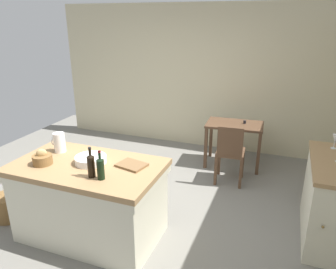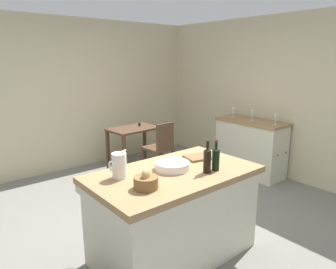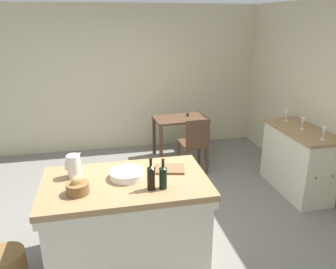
# 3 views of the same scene
# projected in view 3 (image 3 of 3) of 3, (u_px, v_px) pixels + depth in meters

# --- Properties ---
(ground_plane) EXTENTS (6.76, 6.76, 0.00)m
(ground_plane) POSITION_uv_depth(u_px,v_px,m) (142.00, 222.00, 4.01)
(ground_plane) COLOR slate
(wall_back) EXTENTS (5.32, 0.12, 2.60)m
(wall_back) POSITION_uv_depth(u_px,v_px,m) (121.00, 79.00, 5.96)
(wall_back) COLOR beige
(wall_back) RESTS_ON ground
(island_table) EXTENTS (1.59, 0.93, 0.88)m
(island_table) POSITION_uv_depth(u_px,v_px,m) (127.00, 217.00, 3.28)
(island_table) COLOR #99754C
(island_table) RESTS_ON ground
(side_cabinet) EXTENTS (0.52, 1.18, 0.93)m
(side_cabinet) POSITION_uv_depth(u_px,v_px,m) (297.00, 160.00, 4.61)
(side_cabinet) COLOR #99754C
(side_cabinet) RESTS_ON ground
(writing_desk) EXTENTS (0.93, 0.62, 0.78)m
(writing_desk) POSITION_uv_depth(u_px,v_px,m) (180.00, 124.00, 5.70)
(writing_desk) COLOR #513826
(writing_desk) RESTS_ON ground
(wooden_chair) EXTENTS (0.43, 0.43, 0.92)m
(wooden_chair) POSITION_uv_depth(u_px,v_px,m) (194.00, 143.00, 5.15)
(wooden_chair) COLOR #513826
(wooden_chair) RESTS_ON ground
(pitcher) EXTENTS (0.17, 0.13, 0.27)m
(pitcher) POSITION_uv_depth(u_px,v_px,m) (74.00, 166.00, 3.18)
(pitcher) COLOR white
(pitcher) RESTS_ON island_table
(wash_bowl) EXTENTS (0.33, 0.33, 0.07)m
(wash_bowl) POSITION_uv_depth(u_px,v_px,m) (127.00, 174.00, 3.19)
(wash_bowl) COLOR white
(wash_bowl) RESTS_ON island_table
(bread_basket) EXTENTS (0.20, 0.20, 0.17)m
(bread_basket) POSITION_uv_depth(u_px,v_px,m) (78.00, 187.00, 2.90)
(bread_basket) COLOR brown
(bread_basket) RESTS_ON island_table
(cutting_board) EXTENTS (0.33, 0.28, 0.02)m
(cutting_board) POSITION_uv_depth(u_px,v_px,m) (170.00, 169.00, 3.36)
(cutting_board) COLOR brown
(cutting_board) RESTS_ON island_table
(wine_bottle_dark) EXTENTS (0.07, 0.07, 0.29)m
(wine_bottle_dark) POSITION_uv_depth(u_px,v_px,m) (163.00, 177.00, 2.96)
(wine_bottle_dark) COLOR black
(wine_bottle_dark) RESTS_ON island_table
(wine_bottle_amber) EXTENTS (0.07, 0.07, 0.31)m
(wine_bottle_amber) POSITION_uv_depth(u_px,v_px,m) (151.00, 177.00, 2.94)
(wine_bottle_amber) COLOR black
(wine_bottle_amber) RESTS_ON island_table
(wine_glass_far_left) EXTENTS (0.07, 0.07, 0.17)m
(wine_glass_far_left) POSITION_uv_depth(u_px,v_px,m) (324.00, 131.00, 4.04)
(wine_glass_far_left) COLOR white
(wine_glass_far_left) RESTS_ON side_cabinet
(wine_glass_left) EXTENTS (0.07, 0.07, 0.16)m
(wine_glass_left) POSITION_uv_depth(u_px,v_px,m) (303.00, 121.00, 4.43)
(wine_glass_left) COLOR white
(wine_glass_left) RESTS_ON side_cabinet
(wine_glass_middle) EXTENTS (0.07, 0.07, 0.17)m
(wine_glass_middle) POSITION_uv_depth(u_px,v_px,m) (287.00, 113.00, 4.78)
(wine_glass_middle) COLOR white
(wine_glass_middle) RESTS_ON side_cabinet
(wicker_hamper) EXTENTS (0.34, 0.34, 0.31)m
(wicker_hamper) POSITION_uv_depth(u_px,v_px,m) (7.00, 266.00, 3.08)
(wicker_hamper) COLOR brown
(wicker_hamper) RESTS_ON ground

